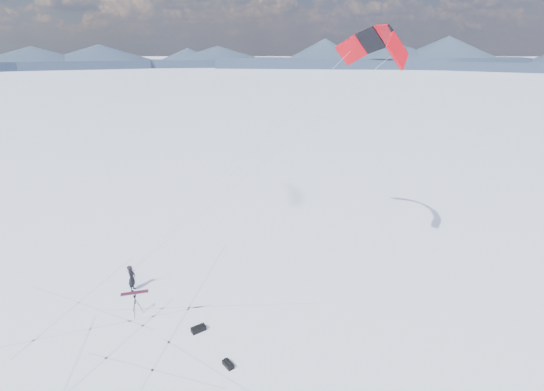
{
  "coord_description": "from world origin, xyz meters",
  "views": [
    {
      "loc": [
        6.87,
        -17.15,
        13.69
      ],
      "look_at": [
        6.27,
        4.81,
        5.54
      ],
      "focal_mm": 26.0,
      "sensor_mm": 36.0,
      "label": 1
    }
  ],
  "objects_px": {
    "snowboard": "(135,293)",
    "gear_bag_b": "(228,364)",
    "tripod": "(135,302)",
    "snowkiter": "(133,290)",
    "gear_bag_a": "(198,329)"
  },
  "relations": [
    {
      "from": "snowboard",
      "to": "gear_bag_b",
      "type": "bearing_deg",
      "value": -58.16
    },
    {
      "from": "gear_bag_a",
      "to": "gear_bag_b",
      "type": "bearing_deg",
      "value": -88.11
    },
    {
      "from": "snowkiter",
      "to": "gear_bag_b",
      "type": "bearing_deg",
      "value": -134.17
    },
    {
      "from": "snowkiter",
      "to": "snowboard",
      "type": "height_order",
      "value": "snowkiter"
    },
    {
      "from": "snowkiter",
      "to": "tripod",
      "type": "bearing_deg",
      "value": -157.65
    },
    {
      "from": "snowkiter",
      "to": "snowboard",
      "type": "xyz_separation_m",
      "value": [
        0.18,
        -0.33,
        0.02
      ]
    },
    {
      "from": "snowkiter",
      "to": "snowboard",
      "type": "relative_size",
      "value": 1.06
    },
    {
      "from": "tripod",
      "to": "gear_bag_b",
      "type": "distance_m",
      "value": 6.66
    },
    {
      "from": "gear_bag_a",
      "to": "snowkiter",
      "type": "bearing_deg",
      "value": 106.45
    },
    {
      "from": "snowboard",
      "to": "gear_bag_a",
      "type": "height_order",
      "value": "gear_bag_a"
    },
    {
      "from": "tripod",
      "to": "snowkiter",
      "type": "bearing_deg",
      "value": 87.01
    },
    {
      "from": "snowkiter",
      "to": "tripod",
      "type": "relative_size",
      "value": 1.37
    },
    {
      "from": "snowboard",
      "to": "gear_bag_b",
      "type": "height_order",
      "value": "gear_bag_b"
    },
    {
      "from": "snowkiter",
      "to": "tripod",
      "type": "xyz_separation_m",
      "value": [
        1.05,
        -2.32,
        0.79
      ]
    },
    {
      "from": "gear_bag_a",
      "to": "gear_bag_b",
      "type": "xyz_separation_m",
      "value": [
        1.86,
        -2.37,
        -0.02
      ]
    }
  ]
}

